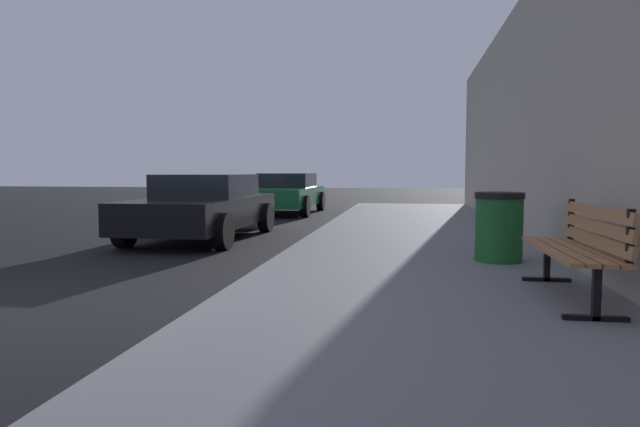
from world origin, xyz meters
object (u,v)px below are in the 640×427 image
(car_green, at_px, (287,193))
(bench, at_px, (580,243))
(car_black, at_px, (204,206))
(trash_bin, at_px, (499,226))

(car_green, bearing_deg, bench, 114.46)
(bench, bearing_deg, car_green, 114.60)
(car_black, distance_m, car_green, 6.82)
(car_black, xyz_separation_m, car_green, (0.17, 6.81, -0.00))
(bench, height_order, trash_bin, trash_bin)
(car_green, bearing_deg, car_black, 88.58)
(trash_bin, bearing_deg, bench, -79.69)
(bench, distance_m, car_green, 13.01)
(bench, relative_size, car_green, 0.40)
(trash_bin, distance_m, car_green, 10.93)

